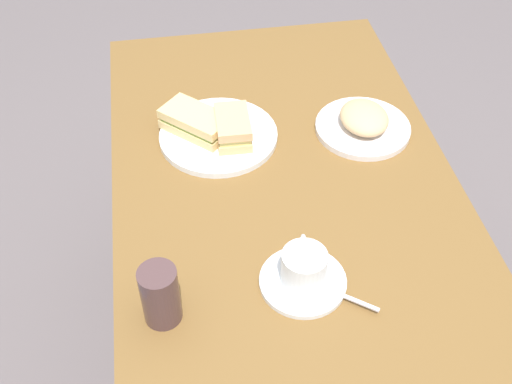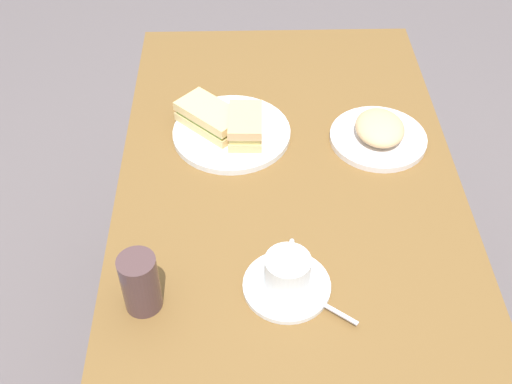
# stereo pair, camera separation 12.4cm
# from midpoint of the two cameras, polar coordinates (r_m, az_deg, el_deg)

# --- Properties ---
(ground_plane) EXTENTS (6.00, 6.00, 0.00)m
(ground_plane) POSITION_cam_midpoint_polar(r_m,az_deg,el_deg) (1.89, 4.07, -15.14)
(ground_plane) COLOR #63595A
(dining_table) EXTENTS (1.16, 0.70, 0.73)m
(dining_table) POSITION_cam_midpoint_polar(r_m,az_deg,el_deg) (1.39, 5.37, -2.16)
(dining_table) COLOR brown
(dining_table) RESTS_ON ground_plane
(sandwich_plate) EXTENTS (0.26, 0.26, 0.01)m
(sandwich_plate) POSITION_cam_midpoint_polar(r_m,az_deg,el_deg) (1.41, 0.35, 5.15)
(sandwich_plate) COLOR white
(sandwich_plate) RESTS_ON dining_table
(sandwich_front) EXTENTS (0.12, 0.08, 0.05)m
(sandwich_front) POSITION_cam_midpoint_polar(r_m,az_deg,el_deg) (1.37, 1.64, 5.77)
(sandwich_front) COLOR #DDB174
(sandwich_front) RESTS_ON sandwich_plate
(sandwich_back) EXTENTS (0.16, 0.16, 0.05)m
(sandwich_back) POSITION_cam_midpoint_polar(r_m,az_deg,el_deg) (1.40, -1.54, 6.55)
(sandwich_back) COLOR #DEC07E
(sandwich_back) RESTS_ON sandwich_plate
(coffee_saucer) EXTENTS (0.15, 0.15, 0.01)m
(coffee_saucer) POSITION_cam_midpoint_polar(r_m,az_deg,el_deg) (1.13, 5.92, -8.47)
(coffee_saucer) COLOR white
(coffee_saucer) RESTS_ON dining_table
(coffee_cup) EXTENTS (0.11, 0.08, 0.07)m
(coffee_cup) POSITION_cam_midpoint_polar(r_m,az_deg,el_deg) (1.10, 6.09, -7.15)
(coffee_cup) COLOR white
(coffee_cup) RESTS_ON coffee_saucer
(spoon) EXTENTS (0.07, 0.09, 0.01)m
(spoon) POSITION_cam_midpoint_polar(r_m,az_deg,el_deg) (1.11, 9.28, -9.99)
(spoon) COLOR silver
(spoon) RESTS_ON coffee_saucer
(side_plate) EXTENTS (0.21, 0.21, 0.01)m
(side_plate) POSITION_cam_midpoint_polar(r_m,az_deg,el_deg) (1.43, 13.25, 4.57)
(side_plate) COLOR silver
(side_plate) RESTS_ON dining_table
(side_food_pile) EXTENTS (0.13, 0.10, 0.04)m
(side_food_pile) POSITION_cam_midpoint_polar(r_m,az_deg,el_deg) (1.42, 13.44, 5.46)
(side_food_pile) COLOR tan
(side_food_pile) RESTS_ON side_plate
(drinking_glass) EXTENTS (0.06, 0.06, 0.12)m
(drinking_glass) POSITION_cam_midpoint_polar(r_m,az_deg,el_deg) (1.07, -6.98, -8.20)
(drinking_glass) COLOR #4C3434
(drinking_glass) RESTS_ON dining_table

